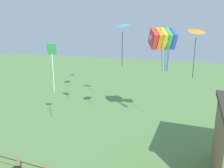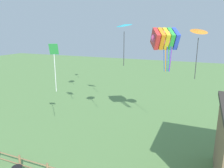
% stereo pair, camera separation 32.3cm
% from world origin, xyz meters
% --- Properties ---
extents(kite_rainbow_parafoil, '(2.66, 2.45, 3.26)m').
position_xyz_m(kite_rainbow_parafoil, '(1.63, 13.67, 7.76)').
color(kite_rainbow_parafoil, '#E54C8C').
extents(kite_cyan_delta, '(1.53, 1.53, 3.02)m').
position_xyz_m(kite_cyan_delta, '(-0.87, 11.67, 8.64)').
color(kite_cyan_delta, '#2DB2C6').
extents(kite_green_diamond, '(0.75, 0.65, 3.48)m').
position_xyz_m(kite_green_diamond, '(-5.37, 9.58, 6.41)').
color(kite_green_diamond, green).
extents(kite_orange_delta, '(1.56, 1.55, 3.50)m').
position_xyz_m(kite_orange_delta, '(3.97, 13.01, 8.22)').
color(kite_orange_delta, orange).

